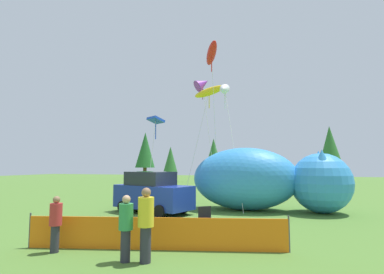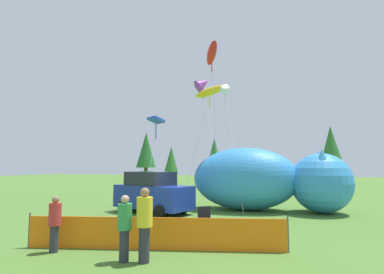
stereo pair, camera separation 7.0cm
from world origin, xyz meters
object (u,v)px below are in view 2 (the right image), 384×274
Objects in this scene: spectator_in_yellow_shirt at (125,225)px; kite_yellow_hero at (209,92)px; spectator_in_green_shirt at (144,221)px; kite_white_ghost at (225,89)px; spectator_in_red_shirt at (55,221)px; parked_car at (152,193)px; kite_blue_box at (156,121)px; inflatable_cat at (265,181)px; kite_purple_delta at (203,84)px; folding_chair at (206,217)px; kite_red_lizard at (212,54)px.

kite_yellow_hero reaches higher than spectator_in_yellow_shirt.
spectator_in_green_shirt is 0.24× the size of kite_white_ghost.
spectator_in_red_shirt is 0.84× the size of spectator_in_green_shirt.
parked_car is 5.88m from kite_blue_box.
kite_purple_delta is at bearing 132.27° from inflatable_cat.
inflatable_cat is at bearing 125.94° from folding_chair.
kite_white_ghost is at bearing 152.76° from inflatable_cat.
folding_chair is at bearing -52.95° from kite_blue_box.
kite_blue_box reaches higher than spectator_in_red_shirt.
spectator_in_yellow_shirt is (-1.10, -4.19, 0.43)m from folding_chair.
spectator_in_yellow_shirt reaches higher than folding_chair.
inflatable_cat is (1.86, 5.88, 1.11)m from folding_chair.
kite_blue_box reaches higher than folding_chair.
parked_car is at bearing -67.80° from kite_blue_box.
kite_white_ghost is (-0.55, 7.10, 6.84)m from folding_chair.
kite_purple_delta is at bearing 158.98° from folding_chair.
kite_blue_box is at bearing 170.84° from inflatable_cat.
kite_white_ghost is 5.21m from kite_purple_delta.
kite_red_lizard reaches higher than parked_car.
spectator_in_red_shirt is at bearing 176.40° from spectator_in_yellow_shirt.
kite_white_ghost is 0.83× the size of kite_purple_delta.
folding_chair is (3.81, -3.39, -0.55)m from parked_car.
spectator_in_yellow_shirt is at bearing -51.25° from folding_chair.
spectator_in_red_shirt is 0.28× the size of kite_blue_box.
kite_purple_delta is (-2.59, 4.21, 1.66)m from kite_white_ghost.
kite_yellow_hero is at bearing 86.06° from spectator_in_red_shirt.
kite_red_lizard is (3.60, 1.22, 4.73)m from kite_blue_box.
inflatable_cat is 11.29m from spectator_in_red_shirt.
spectator_in_yellow_shirt is at bearing -87.37° from kite_red_lizard.
kite_yellow_hero is at bearing 97.32° from spectator_in_green_shirt.
parked_car is at bearing -113.92° from kite_red_lizard.
spectator_in_yellow_shirt is at bearing -69.53° from kite_blue_box.
spectator_in_green_shirt is at bearing 9.25° from spectator_in_yellow_shirt.
kite_blue_box is 0.53× the size of kite_red_lizard.
spectator_in_red_shirt is (0.33, -7.43, -0.18)m from parked_car.
kite_blue_box is at bearing -161.32° from kite_red_lizard.
inflatable_cat is (5.66, 2.49, 0.56)m from parked_car.
spectator_in_green_shirt reaches higher than folding_chair.
parked_car is 0.54× the size of inflatable_cat.
kite_white_ghost is (2.93, 11.15, 6.47)m from spectator_in_red_shirt.
parked_car is 10.26m from kite_yellow_hero.
kite_white_ghost is at bearing 89.93° from spectator_in_green_shirt.
folding_chair is at bearing -107.88° from inflatable_cat.
spectator_in_red_shirt is (-3.48, -4.04, 0.37)m from folding_chair.
folding_chair is at bearing -85.54° from kite_white_ghost.
spectator_in_yellow_shirt is 15.48m from kite_red_lizard.
parked_car is 11.24m from kite_purple_delta.
spectator_in_red_shirt is 17.38m from kite_purple_delta.
spectator_in_yellow_shirt is (-2.96, -10.08, -0.68)m from inflatable_cat.
parked_car is 2.42× the size of spectator_in_green_shirt.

